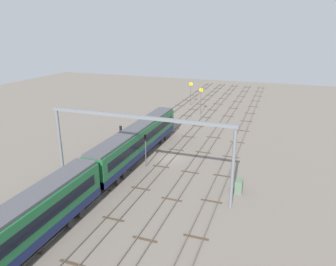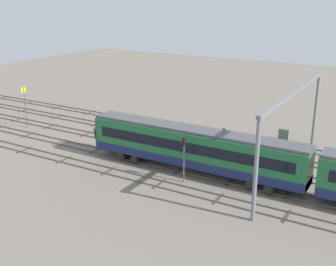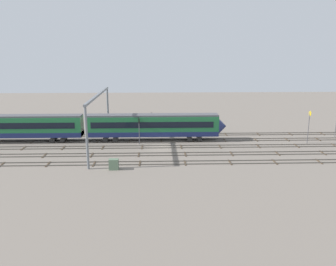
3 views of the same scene
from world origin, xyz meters
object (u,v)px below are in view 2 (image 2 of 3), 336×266
at_px(signal_light_trackside_approach, 184,153).
at_px(relay_cabinet, 284,134).
at_px(speed_sign_near_foreground, 25,102).
at_px(signal_light_trackside_departure, 223,143).
at_px(overhead_gantry, 294,110).

height_order(signal_light_trackside_approach, relay_cabinet, signal_light_trackside_approach).
height_order(speed_sign_near_foreground, signal_light_trackside_approach, speed_sign_near_foreground).
relative_size(speed_sign_near_foreground, signal_light_trackside_departure, 1.25).
height_order(speed_sign_near_foreground, relay_cabinet, speed_sign_near_foreground).
distance_m(signal_light_trackside_departure, relay_cabinet, 13.72).
xyz_separation_m(signal_light_trackside_departure, relay_cabinet, (-2.98, -13.19, -2.30)).
height_order(overhead_gantry, signal_light_trackside_departure, overhead_gantry).
xyz_separation_m(speed_sign_near_foreground, signal_light_trackside_departure, (-30.24, 0.18, -0.68)).
distance_m(speed_sign_near_foreground, relay_cabinet, 35.80).
distance_m(overhead_gantry, relay_cabinet, 13.35).
xyz_separation_m(overhead_gantry, signal_light_trackside_approach, (8.74, 6.90, -3.99)).
distance_m(speed_sign_near_foreground, signal_light_trackside_departure, 30.24).
distance_m(overhead_gantry, speed_sign_near_foreground, 37.06).
relative_size(signal_light_trackside_approach, relay_cabinet, 3.12).
bearing_deg(overhead_gantry, relay_cabinet, -71.89).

